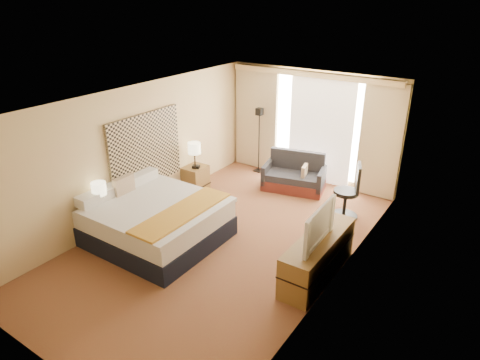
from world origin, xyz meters
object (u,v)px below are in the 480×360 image
Objects in this scene: media_dresser at (318,256)px; bed at (156,220)px; desk_chair at (349,194)px; lamp_left at (99,189)px; nightstand_right at (195,178)px; nightstand_left at (109,223)px; lamp_right at (194,149)px; television at (313,224)px; loveseat at (294,177)px; floor_lamp at (259,127)px.

media_dresser is 2.96m from bed.
desk_chair reaches higher than lamp_left.
nightstand_right is 3.46m from desk_chair.
lamp_right reaches higher than nightstand_left.
loveseat is at bearing 29.39° from television.
nightstand_right is 3.97m from media_dresser.
nightstand_right is 0.37× the size of loveseat.
television is at bearing 9.41° from bed.
loveseat is 0.92× the size of floor_lamp.
nightstand_left is 0.25× the size of bed.
loveseat is 1.31× the size of desk_chair.
loveseat reaches higher than nightstand_left.
loveseat is at bearing -19.76° from floor_lamp.
desk_chair is (1.51, -0.60, 0.23)m from loveseat.
lamp_right is (0.06, 2.44, 0.74)m from nightstand_left.
loveseat is 1.64m from desk_chair.
lamp_right reaches higher than lamp_left.
media_dresser is (3.70, -1.45, 0.07)m from nightstand_right.
lamp_right is (-1.82, -1.34, 0.73)m from loveseat.
lamp_right is (0.11, 2.51, 0.04)m from lamp_left.
floor_lamp is 1.53× the size of television.
lamp_right reaches higher than media_dresser.
media_dresser is 3.28m from loveseat.
lamp_left reaches higher than loveseat.
nightstand_right is at bearing 134.00° from lamp_right.
floor_lamp is 1.42× the size of desk_chair.
television is at bearing -24.05° from nightstand_right.
lamp_right is at bearing 110.16° from bed.
lamp_right reaches higher than desk_chair.
loveseat is 1.41× the size of television.
lamp_left is at bearing -124.52° from nightstand_left.
lamp_right is at bearing 88.59° from nightstand_left.
nightstand_left is 0.92× the size of lamp_right.
loveseat reaches higher than nightstand_right.
television is at bearing -72.05° from loveseat.
desk_chair is 3.44m from lamp_right.
lamp_right is at bearing -157.15° from loveseat.
lamp_right is at bearing -46.00° from nightstand_right.
floor_lamp is at bearing 134.04° from media_dresser.
lamp_left is (-0.05, -0.07, 0.70)m from nightstand_left.
lamp_right is at bearing 64.38° from television.
television reaches higher than bed.
floor_lamp reaches higher than lamp_left.
television is (0.26, -2.30, 0.50)m from desk_chair.
bed is at bearing 28.86° from lamp_left.
bed is 2.07× the size of television.
nightstand_left is 1.00× the size of nightstand_right.
desk_chair is at bearing 43.15° from nightstand_left.
nightstand_right is 0.92× the size of lamp_right.
nightstand_left is at bearing -158.86° from desk_chair.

